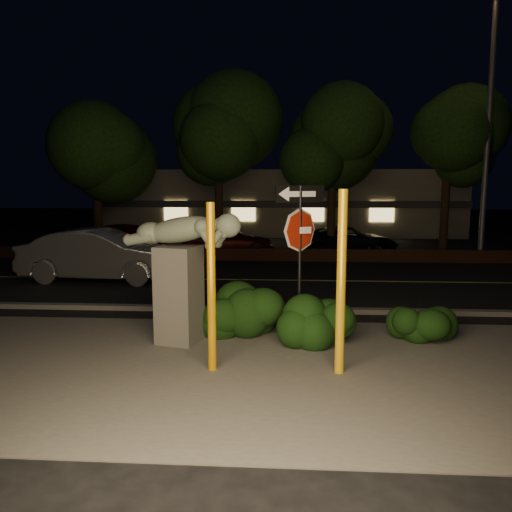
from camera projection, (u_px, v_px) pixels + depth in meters
The scene contains 24 objects.
ground at pixel (272, 266), 19.44m from camera, with size 90.00×90.00×0.00m, color black.
patio at pixel (251, 369), 8.57m from camera, with size 14.00×6.00×0.02m, color #4C4944.
road at pixel (269, 280), 16.47m from camera, with size 80.00×8.00×0.01m, color black.
lane_marking at pixel (269, 280), 16.47m from camera, with size 80.00×0.12×0.01m, color #B5B048.
curb at pixel (263, 309), 12.42m from camera, with size 80.00×0.25×0.12m, color #4C4944.
brick_wall at pixel (273, 255), 20.69m from camera, with size 40.00×0.35×0.50m, color #4F2819.
parking_lot at pixel (276, 244), 26.35m from camera, with size 40.00×12.00×0.01m, color black.
building at pixel (279, 201), 33.95m from camera, with size 22.00×10.20×4.00m.
tree_far_a at pixel (95, 134), 22.14m from camera, with size 4.60×4.60×7.43m.
tree_far_b at pixel (218, 118), 21.89m from camera, with size 5.20×5.20×8.41m.
tree_far_c at pixel (333, 125), 21.24m from camera, with size 4.80×4.80×7.84m.
tree_far_d at pixel (449, 131), 21.45m from camera, with size 4.40×4.40×7.42m.
yellow_pole_left at pixel (211, 288), 8.31m from camera, with size 0.14×0.14×2.87m, color orange.
yellow_pole_right at pixel (341, 284), 8.16m from camera, with size 0.15×0.15×3.08m, color yellow.
signpost at pixel (300, 231), 10.05m from camera, with size 0.98×0.46×3.13m.
sculpture at pixel (181, 263), 9.79m from camera, with size 2.44×1.21×2.61m.
hedge_center at pixel (249, 309), 10.40m from camera, with size 2.17×1.02×1.13m, color black.
hedge_right at pixel (322, 316), 9.84m from camera, with size 1.76×0.94×1.15m, color black.
hedge_far_right at pixel (421, 320), 10.06m from camera, with size 1.26×0.79×0.87m, color black.
streetlight at pixel (485, 91), 19.45m from camera, with size 1.63×0.84×11.37m.
silver_sedan at pixel (102, 255), 16.31m from camera, with size 1.80×5.17×1.70m, color #A7A8AC.
parked_car_red at pixel (129, 238), 22.57m from camera, with size 1.70×4.22×1.44m, color #660D07.
parked_car_darkred at pixel (227, 241), 22.54m from camera, with size 1.75×4.32×1.25m, color #390E0D.
parked_car_dark at pixel (348, 240), 22.67m from camera, with size 2.06×4.46×1.24m, color black.
Camera 1 is at (0.60, -9.18, 3.16)m, focal length 35.00 mm.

